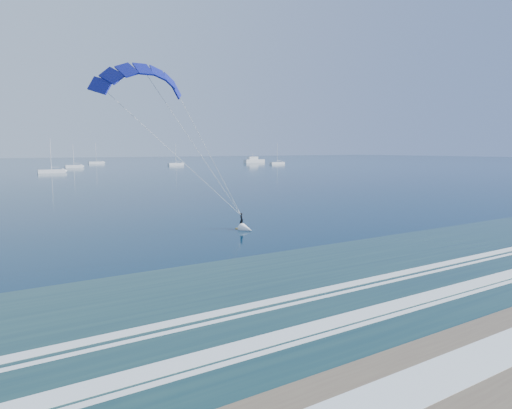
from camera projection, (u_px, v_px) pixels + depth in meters
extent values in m
plane|color=#07283D|center=(504.00, 342.00, 19.39)|extent=(900.00, 900.00, 0.00)
cube|color=#1E423F|center=(365.00, 292.00, 26.07)|extent=(600.00, 22.00, 0.03)
cube|color=white|center=(471.00, 329.00, 20.64)|extent=(600.00, 0.90, 0.07)
cube|color=white|center=(400.00, 304.00, 23.98)|extent=(600.00, 1.10, 0.07)
cube|color=white|center=(346.00, 285.00, 27.32)|extent=(600.00, 0.70, 0.07)
cube|color=#BC8516|center=(242.00, 228.00, 47.03)|extent=(1.26, 0.41, 0.07)
imported|color=black|center=(242.00, 220.00, 46.93)|extent=(0.48, 0.63, 1.55)
cone|color=white|center=(247.00, 230.00, 45.86)|extent=(1.31, 1.74, 1.10)
cube|color=silver|center=(254.00, 161.00, 270.34)|extent=(12.89, 3.44, 1.89)
cube|color=silver|center=(253.00, 158.00, 269.59)|extent=(6.02, 2.75, 1.72)
cylinder|color=silver|center=(253.00, 155.00, 269.36)|extent=(0.16, 0.16, 2.00)
cube|color=silver|center=(74.00, 166.00, 197.38)|extent=(7.22, 2.40, 1.20)
cylinder|color=silver|center=(73.00, 155.00, 196.75)|extent=(0.18, 0.18, 9.03)
cylinder|color=silver|center=(77.00, 163.00, 197.85)|extent=(2.60, 0.12, 0.12)
cube|color=silver|center=(96.00, 163.00, 250.92)|extent=(8.25, 2.40, 1.20)
cylinder|color=silver|center=(96.00, 152.00, 250.23)|extent=(0.18, 0.18, 10.08)
cylinder|color=silver|center=(98.00, 160.00, 251.39)|extent=(2.60, 0.12, 0.12)
cube|color=silver|center=(176.00, 164.00, 226.06)|extent=(7.70, 2.40, 1.20)
cylinder|color=silver|center=(176.00, 153.00, 225.41)|extent=(0.18, 0.18, 9.45)
cylinder|color=silver|center=(178.00, 161.00, 226.53)|extent=(2.60, 0.12, 0.12)
cube|color=silver|center=(277.00, 163.00, 240.91)|extent=(8.34, 2.40, 1.20)
cylinder|color=silver|center=(277.00, 152.00, 240.22)|extent=(0.18, 0.18, 10.15)
cylinder|color=silver|center=(279.00, 161.00, 241.38)|extent=(2.60, 0.12, 0.12)
cube|color=silver|center=(51.00, 171.00, 154.42)|extent=(8.62, 2.40, 1.20)
cylinder|color=silver|center=(51.00, 154.00, 153.71)|extent=(0.18, 0.18, 10.51)
cylinder|color=silver|center=(55.00, 167.00, 154.90)|extent=(2.60, 0.12, 0.12)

